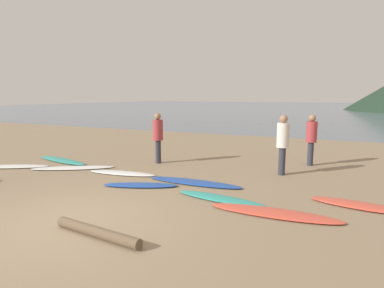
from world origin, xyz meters
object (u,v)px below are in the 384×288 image
(surfboard_5, at_px, (194,182))
(surfboard_8, at_px, (359,205))
(person_1, at_px, (283,140))
(surfboard_6, at_px, (220,198))
(surfboard_2, at_px, (73,168))
(surfboard_7, at_px, (274,213))
(surfboard_1, at_px, (62,160))
(person_2, at_px, (158,134))
(person_0, at_px, (311,136))
(surfboard_0, at_px, (11,166))
(surfboard_4, at_px, (141,185))
(surfboard_3, at_px, (122,173))
(driftwood_log, at_px, (97,232))

(surfboard_5, bearing_deg, surfboard_8, -3.16)
(surfboard_8, relative_size, person_1, 1.08)
(surfboard_5, relative_size, surfboard_6, 1.24)
(surfboard_2, bearing_deg, surfboard_7, -42.52)
(surfboard_1, relative_size, person_2, 1.51)
(surfboard_1, relative_size, person_0, 1.53)
(surfboard_0, xyz_separation_m, surfboard_7, (8.62, -0.58, 0.00))
(person_0, bearing_deg, surfboard_0, 168.04)
(surfboard_4, bearing_deg, person_2, 89.88)
(surfboard_0, distance_m, person_2, 4.92)
(surfboard_3, xyz_separation_m, driftwood_log, (2.26, -3.64, 0.06))
(surfboard_3, distance_m, driftwood_log, 4.29)
(surfboard_0, bearing_deg, surfboard_8, -24.18)
(surfboard_2, xyz_separation_m, driftwood_log, (4.13, -3.54, 0.06))
(surfboard_1, distance_m, surfboard_6, 6.77)
(surfboard_2, bearing_deg, person_1, -13.47)
(surfboard_3, height_order, surfboard_7, surfboard_7)
(surfboard_4, relative_size, person_0, 1.13)
(person_0, bearing_deg, surfboard_2, 169.94)
(person_2, bearing_deg, driftwood_log, 109.19)
(surfboard_0, bearing_deg, driftwood_log, -52.51)
(surfboard_8, bearing_deg, surfboard_2, -172.58)
(surfboard_8, xyz_separation_m, person_2, (-6.15, 2.02, 0.99))
(surfboard_7, bearing_deg, surfboard_4, 169.56)
(surfboard_7, bearing_deg, surfboard_2, 167.28)
(driftwood_log, bearing_deg, surfboard_0, 155.13)
(surfboard_7, bearing_deg, surfboard_8, 35.74)
(surfboard_8, distance_m, driftwood_log, 5.33)
(surfboard_3, distance_m, person_1, 4.90)
(surfboard_6, xyz_separation_m, person_2, (-3.31, 2.83, 0.99))
(surfboard_0, relative_size, surfboard_4, 1.23)
(surfboard_2, height_order, person_2, person_2)
(surfboard_6, height_order, surfboard_7, same)
(surfboard_4, relative_size, driftwood_log, 1.09)
(surfboard_0, distance_m, person_1, 8.74)
(surfboard_3, height_order, surfboard_5, surfboard_5)
(surfboard_0, height_order, surfboard_1, surfboard_1)
(person_0, distance_m, person_2, 5.20)
(surfboard_2, xyz_separation_m, surfboard_8, (8.19, -0.09, 0.01))
(surfboard_6, distance_m, surfboard_8, 2.95)
(surfboard_4, bearing_deg, surfboard_8, -14.30)
(surfboard_2, xyz_separation_m, person_1, (6.25, 2.04, 1.02))
(surfboard_1, height_order, driftwood_log, driftwood_log)
(surfboard_1, height_order, surfboard_5, surfboard_1)
(surfboard_6, height_order, driftwood_log, driftwood_log)
(person_1, bearing_deg, person_2, -80.59)
(surfboard_2, height_order, surfboard_4, surfboard_4)
(surfboard_3, distance_m, surfboard_6, 3.63)
(surfboard_6, xyz_separation_m, driftwood_log, (-1.22, -2.65, 0.05))
(surfboard_0, height_order, person_2, person_2)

